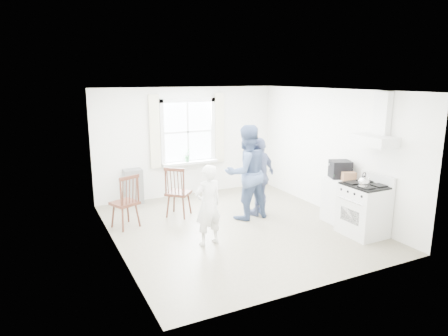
# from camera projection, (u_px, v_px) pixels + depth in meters

# --- Properties ---
(room_shell) EXTENTS (4.62, 5.12, 2.64)m
(room_shell) POSITION_uv_depth(u_px,v_px,m) (236.00, 161.00, 7.41)
(room_shell) COLOR gray
(room_shell) RESTS_ON ground
(window_assembly) EXTENTS (1.88, 0.24, 1.70)m
(window_assembly) POSITION_uv_depth(u_px,v_px,m) (188.00, 136.00, 9.52)
(window_assembly) COLOR white
(window_assembly) RESTS_ON room_shell
(range_hood) EXTENTS (0.45, 0.76, 0.94)m
(range_hood) POSITION_uv_depth(u_px,v_px,m) (377.00, 131.00, 6.99)
(range_hood) COLOR silver
(range_hood) RESTS_ON room_shell
(shelf_unit) EXTENTS (0.40, 0.30, 0.80)m
(shelf_unit) POSITION_uv_depth(u_px,v_px,m) (133.00, 187.00, 9.05)
(shelf_unit) COLOR gray
(shelf_unit) RESTS_ON ground
(gas_stove) EXTENTS (0.68, 0.76, 1.12)m
(gas_stove) POSITION_uv_depth(u_px,v_px,m) (364.00, 209.00, 7.23)
(gas_stove) COLOR silver
(gas_stove) RESTS_ON ground
(kettle) EXTENTS (0.19, 0.19, 0.27)m
(kettle) POSITION_uv_depth(u_px,v_px,m) (364.00, 182.00, 6.94)
(kettle) COLOR silver
(kettle) RESTS_ON gas_stove
(low_cabinet) EXTENTS (0.50, 0.55, 0.90)m
(low_cabinet) POSITION_uv_depth(u_px,v_px,m) (340.00, 200.00, 7.88)
(low_cabinet) COLOR silver
(low_cabinet) RESTS_ON ground
(stereo_stack) EXTENTS (0.48, 0.46, 0.34)m
(stereo_stack) POSITION_uv_depth(u_px,v_px,m) (340.00, 169.00, 7.78)
(stereo_stack) COLOR black
(stereo_stack) RESTS_ON low_cabinet
(cardboard_box) EXTENTS (0.30, 0.26, 0.16)m
(cardboard_box) POSITION_uv_depth(u_px,v_px,m) (348.00, 176.00, 7.60)
(cardboard_box) COLOR #9A6C4A
(cardboard_box) RESTS_ON low_cabinet
(windsor_chair_a) EXTENTS (0.58, 0.57, 1.06)m
(windsor_chair_a) POSITION_uv_depth(u_px,v_px,m) (128.00, 196.00, 7.50)
(windsor_chair_a) COLOR #401F14
(windsor_chair_a) RESTS_ON ground
(windsor_chair_b) EXTENTS (0.63, 0.63, 1.07)m
(windsor_chair_b) POSITION_uv_depth(u_px,v_px,m) (176.00, 187.00, 8.10)
(windsor_chair_b) COLOR #401F14
(windsor_chair_b) RESTS_ON ground
(person_left) EXTENTS (0.59, 0.59, 1.41)m
(person_left) POSITION_uv_depth(u_px,v_px,m) (208.00, 205.00, 6.77)
(person_left) COLOR white
(person_left) RESTS_ON ground
(person_mid) EXTENTS (0.97, 0.97, 1.91)m
(person_mid) POSITION_uv_depth(u_px,v_px,m) (246.00, 172.00, 8.01)
(person_mid) COLOR #44577E
(person_mid) RESTS_ON ground
(person_right) EXTENTS (1.27, 1.27, 1.63)m
(person_right) POSITION_uv_depth(u_px,v_px,m) (259.00, 176.00, 8.26)
(person_right) COLOR navy
(person_right) RESTS_ON ground
(potted_plant) EXTENTS (0.23, 0.23, 0.32)m
(potted_plant) POSITION_uv_depth(u_px,v_px,m) (188.00, 155.00, 9.51)
(potted_plant) COLOR #2D6737
(potted_plant) RESTS_ON window_assembly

